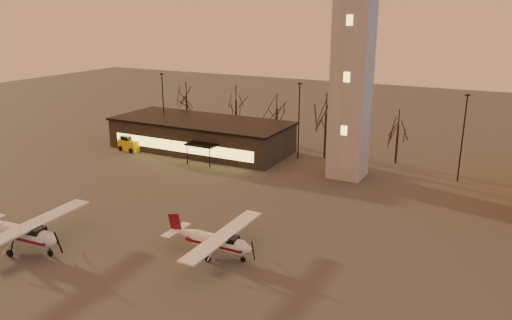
# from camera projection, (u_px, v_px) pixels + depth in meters

# --- Properties ---
(ground) EXTENTS (220.00, 220.00, 0.00)m
(ground) POSITION_uv_depth(u_px,v_px,m) (213.00, 299.00, 34.17)
(ground) COLOR #403E3B
(ground) RESTS_ON ground
(control_tower) EXTENTS (6.80, 6.80, 32.60)m
(control_tower) POSITION_uv_depth(u_px,v_px,m) (354.00, 36.00, 55.00)
(control_tower) COLOR gray
(control_tower) RESTS_ON ground
(terminal) EXTENTS (25.40, 12.20, 4.30)m
(terminal) POSITION_uv_depth(u_px,v_px,m) (201.00, 135.00, 70.45)
(terminal) COLOR black
(terminal) RESTS_ON ground
(light_poles) EXTENTS (58.50, 12.25, 10.14)m
(light_poles) POSITION_uv_depth(u_px,v_px,m) (356.00, 131.00, 58.76)
(light_poles) COLOR black
(light_poles) RESTS_ON ground
(tree_row) EXTENTS (37.20, 9.20, 8.80)m
(tree_row) POSITION_uv_depth(u_px,v_px,m) (276.00, 105.00, 71.81)
(tree_row) COLOR black
(tree_row) RESTS_ON ground
(cessna_front) EXTENTS (8.34, 10.55, 2.92)m
(cessna_front) POSITION_uv_depth(u_px,v_px,m) (220.00, 245.00, 39.79)
(cessna_front) COLOR silver
(cessna_front) RESTS_ON ground
(cessna_rear) EXTENTS (9.71, 12.27, 3.38)m
(cessna_rear) POSITION_uv_depth(u_px,v_px,m) (27.00, 238.00, 40.72)
(cessna_rear) COLOR beige
(cessna_rear) RESTS_ON ground
(service_cart) EXTENTS (3.51, 2.49, 2.08)m
(service_cart) POSITION_uv_depth(u_px,v_px,m) (130.00, 145.00, 70.48)
(service_cart) COLOR yellow
(service_cart) RESTS_ON ground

